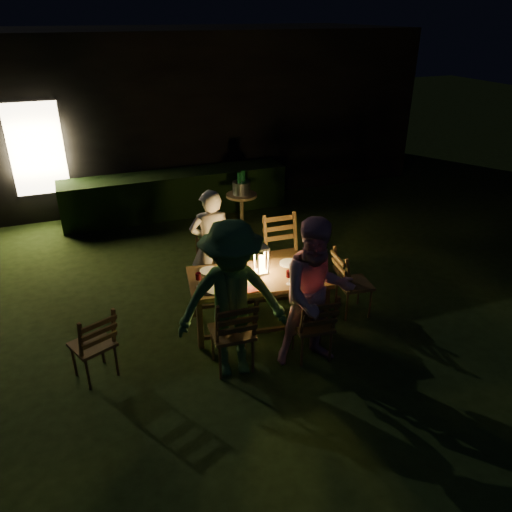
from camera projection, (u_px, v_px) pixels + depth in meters
name	position (u px, v px, depth m)	size (l,w,h in m)	color
garden_envelope	(170.00, 107.00, 11.11)	(40.00, 40.00, 3.20)	black
dining_table	(258.00, 280.00, 5.98)	(1.75, 1.07, 0.69)	#473117
chair_near_left	(233.00, 345.00, 5.36)	(0.47, 0.50, 0.99)	#473117
chair_near_right	(312.00, 336.00, 5.54)	(0.46, 0.48, 0.91)	#473117
chair_far_left	(213.00, 278.00, 6.71)	(0.54, 0.57, 0.97)	#473117
chair_far_right	(285.00, 268.00, 6.89)	(0.50, 0.54, 1.08)	#473117
chair_end	(352.00, 294.00, 6.36)	(0.49, 0.46, 0.92)	#473117
chair_spare	(95.00, 356.00, 5.24)	(0.53, 0.55, 0.89)	#473117
person_house_side	(211.00, 245.00, 6.55)	(0.55, 0.36, 1.52)	beige
person_opp_right	(317.00, 294.00, 5.24)	(0.83, 0.64, 1.70)	#BF8399
person_opp_left	(232.00, 301.00, 5.06)	(1.13, 0.65, 1.75)	#386834
lantern	(261.00, 261.00, 5.93)	(0.16, 0.16, 0.35)	white
plate_far_left	(210.00, 271.00, 6.03)	(0.25, 0.25, 0.01)	white
plate_near_left	(215.00, 289.00, 5.65)	(0.25, 0.25, 0.01)	white
plate_far_right	(289.00, 263.00, 6.22)	(0.25, 0.25, 0.01)	white
plate_near_right	(300.00, 280.00, 5.84)	(0.25, 0.25, 0.01)	white
wineglass_a	(229.00, 261.00, 6.10)	(0.06, 0.06, 0.18)	#59070F
wineglass_b	(199.00, 280.00, 5.67)	(0.06, 0.06, 0.18)	#59070F
wineglass_c	(289.00, 277.00, 5.72)	(0.06, 0.06, 0.18)	#59070F
wineglass_d	(304.00, 257.00, 6.18)	(0.06, 0.06, 0.18)	#59070F
wineglass_e	(255.00, 282.00, 5.63)	(0.06, 0.06, 0.18)	silver
bottle_table	(237.00, 267.00, 5.84)	(0.07, 0.07, 0.28)	#0F471E
napkin_left	(251.00, 290.00, 5.64)	(0.18, 0.14, 0.01)	red
napkin_right	(310.00, 282.00, 5.79)	(0.18, 0.14, 0.01)	red
phone	(210.00, 293.00, 5.57)	(0.14, 0.07, 0.01)	black
side_table	(242.00, 199.00, 8.52)	(0.53, 0.53, 0.71)	olive
ice_bucket	(241.00, 188.00, 8.44)	(0.30, 0.30, 0.22)	#A5A8AD
bottle_bucket_a	(239.00, 186.00, 8.36)	(0.07, 0.07, 0.32)	#0F471E
bottle_bucket_b	(243.00, 184.00, 8.46)	(0.07, 0.07, 0.32)	#0F471E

